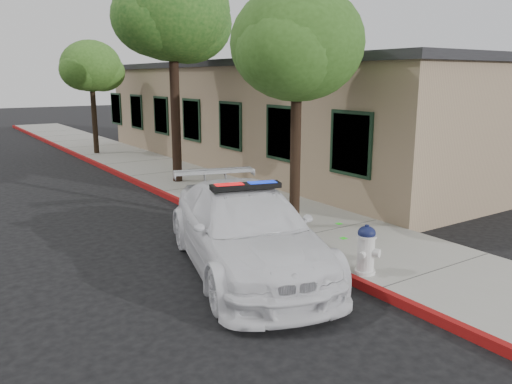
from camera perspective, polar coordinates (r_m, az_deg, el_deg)
The scene contains 9 objects.
ground at distance 11.07m, azimuth 1.86°, elevation -6.36°, with size 120.00×120.00×0.00m, color black.
sidewalk at distance 14.28m, azimuth 0.06°, elevation -1.65°, with size 3.20×60.00×0.15m, color gray.
red_curb at distance 13.51m, azimuth -5.38°, elevation -2.52°, with size 0.14×60.00×0.16m, color maroon.
clapboard_building at distance 21.73m, azimuth 2.40°, elevation 8.75°, with size 7.30×20.89×4.24m.
police_car at distance 9.66m, azimuth -1.13°, elevation -4.27°, with size 3.65×5.86×1.70m.
fire_hydrant at distance 9.39m, azimuth 12.21°, elevation -6.28°, with size 0.51×0.45×0.91m.
street_tree_near at distance 11.68m, azimuth 4.68°, elevation 15.62°, with size 3.17×2.98×5.45m.
street_tree_mid at distance 17.49m, azimuth -9.30°, elevation 18.78°, with size 4.06×3.73×7.12m.
street_tree_far at distance 24.86m, azimuth -17.88°, elevation 12.98°, with size 2.96×2.71×5.12m.
Camera 1 is at (-6.12, -8.49, 3.61)m, focal length 35.82 mm.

